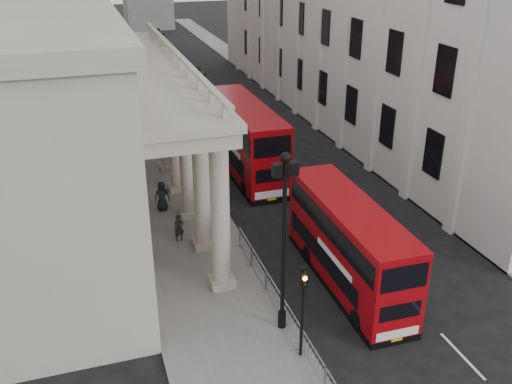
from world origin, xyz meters
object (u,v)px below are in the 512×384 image
lamp_post_mid (199,120)px  pedestrian_c (162,196)px  lamp_post_north (160,68)px  traffic_light (303,296)px  pedestrian_b (135,196)px  bus_far (245,137)px  pedestrian_a (179,228)px  bus_near (349,243)px  lamp_post_south (284,232)px

lamp_post_mid → pedestrian_c: lamp_post_mid is taller
lamp_post_north → traffic_light: 34.07m
pedestrian_b → pedestrian_c: bearing=160.4°
lamp_post_mid → bus_far: lamp_post_mid is taller
lamp_post_north → pedestrian_c: (-3.17, -18.76, -3.83)m
lamp_post_mid → bus_far: bearing=27.8°
pedestrian_a → pedestrian_c: pedestrian_c is taller
traffic_light → bus_far: bus_far is taller
lamp_post_north → pedestrian_b: bearing=-104.8°
lamp_post_north → traffic_light: (0.10, -34.02, -1.80)m
bus_far → pedestrian_a: bus_far is taller
bus_near → pedestrian_a: bearing=138.3°
lamp_post_mid → pedestrian_b: size_ratio=4.70×
traffic_light → pedestrian_b: traffic_light is taller
traffic_light → pedestrian_a: traffic_light is taller
bus_far → pedestrian_c: 8.49m
traffic_light → lamp_post_north: bearing=90.2°
bus_far → pedestrian_b: bus_far is taller
bus_far → pedestrian_c: bus_far is taller
pedestrian_a → pedestrian_b: (-1.88, 4.83, 0.11)m
pedestrian_c → traffic_light: bearing=-80.3°
lamp_post_mid → traffic_light: lamp_post_mid is taller
bus_far → pedestrian_b: (-8.49, -4.05, -1.63)m
bus_near → lamp_post_south: bearing=-149.8°
lamp_post_north → bus_far: 14.70m
pedestrian_a → lamp_post_north: bearing=82.5°
pedestrian_b → pedestrian_c: 1.74m
lamp_post_north → pedestrian_b: (-4.76, -18.09, -3.91)m
lamp_post_north → pedestrian_b: 19.11m
pedestrian_a → lamp_post_south: bearing=-72.7°
bus_far → pedestrian_a: (-6.60, -8.88, -1.74)m
lamp_post_north → pedestrian_b: size_ratio=4.70×
pedestrian_b → lamp_post_mid: bearing=-153.1°
bus_far → pedestrian_c: bearing=-145.9°
pedestrian_a → pedestrian_c: size_ratio=0.81×
lamp_post_mid → bus_far: size_ratio=0.71×
lamp_post_north → traffic_light: lamp_post_north is taller
bus_far → bus_near: bearing=-88.0°
traffic_light → bus_far: 20.31m
bus_near → pedestrian_a: (-7.24, 6.61, -1.39)m
bus_far → pedestrian_b: bearing=-154.8°
lamp_post_south → lamp_post_north: same height
lamp_post_mid → pedestrian_c: (-3.17, -2.76, -3.83)m
lamp_post_mid → pedestrian_c: bearing=-138.9°
lamp_post_south → pedestrian_c: lamp_post_south is taller
bus_near → pedestrian_a: 9.90m
lamp_post_north → bus_far: (3.72, -14.04, -2.27)m
lamp_post_south → lamp_post_north: size_ratio=1.00×
lamp_post_mid → pedestrian_a: 8.50m
lamp_post_south → pedestrian_b: (-4.76, 13.91, -3.91)m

